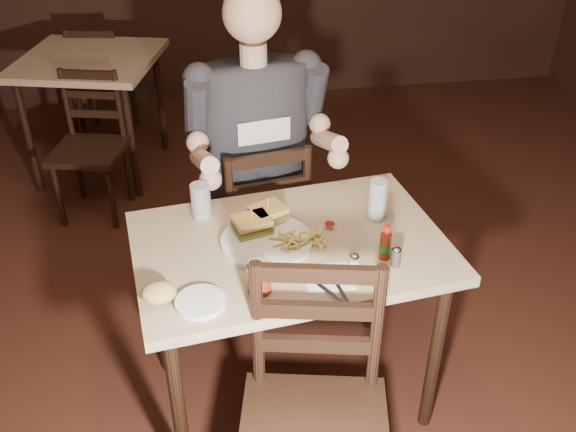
{
  "coord_description": "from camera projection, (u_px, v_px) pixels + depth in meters",
  "views": [
    {
      "loc": [
        -0.16,
        -1.55,
        2.08
      ],
      "look_at": [
        0.14,
        0.31,
        0.85
      ],
      "focal_mm": 40.0,
      "sensor_mm": 36.0,
      "label": 1
    }
  ],
  "objects": [
    {
      "name": "bg_chair_far",
      "position": [
        104.0,
        80.0,
        4.54
      ],
      "size": [
        0.44,
        0.47,
        0.82
      ],
      "primitive_type": null,
      "rotation": [
        0.0,
        0.0,
        2.97
      ],
      "color": "black",
      "rests_on": "ground"
    },
    {
      "name": "salt_shaker",
      "position": [
        354.0,
        263.0,
        2.11
      ],
      "size": [
        0.04,
        0.04,
        0.06
      ],
      "primitive_type": null,
      "rotation": [
        0.0,
        0.0,
        0.13
      ],
      "color": "white",
      "rests_on": "main_table"
    },
    {
      "name": "sandwich_right",
      "position": [
        268.0,
        209.0,
        2.32
      ],
      "size": [
        0.15,
        0.14,
        0.1
      ],
      "primitive_type": null,
      "rotation": [
        0.0,
        0.0,
        0.44
      ],
      "color": "tan",
      "rests_on": "dinner_plate"
    },
    {
      "name": "diner",
      "position": [
        258.0,
        118.0,
        2.61
      ],
      "size": [
        0.68,
        0.58,
        1.05
      ],
      "primitive_type": null,
      "rotation": [
        0.0,
        0.0,
        0.18
      ],
      "color": "#2C2C30",
      "rests_on": "chair_far"
    },
    {
      "name": "sandwich_left",
      "position": [
        252.0,
        220.0,
        2.26
      ],
      "size": [
        0.15,
        0.13,
        0.1
      ],
      "primitive_type": null,
      "rotation": [
        0.0,
        0.0,
        0.26
      ],
      "color": "tan",
      "rests_on": "dinner_plate"
    },
    {
      "name": "glass_right",
      "position": [
        378.0,
        200.0,
        2.35
      ],
      "size": [
        0.08,
        0.08,
        0.16
      ],
      "primitive_type": "cylinder",
      "rotation": [
        0.0,
        0.0,
        0.13
      ],
      "color": "silver",
      "rests_on": "main_table"
    },
    {
      "name": "bread_roll",
      "position": [
        159.0,
        293.0,
        1.96
      ],
      "size": [
        0.12,
        0.1,
        0.06
      ],
      "primitive_type": "ellipsoid",
      "rotation": [
        0.0,
        0.0,
        0.13
      ],
      "color": "tan",
      "rests_on": "side_plate"
    },
    {
      "name": "fries_pile",
      "position": [
        300.0,
        238.0,
        2.22
      ],
      "size": [
        0.25,
        0.19,
        0.04
      ],
      "primitive_type": null,
      "rotation": [
        0.0,
        0.0,
        0.13
      ],
      "color": "#CBB95D",
      "rests_on": "dinner_plate"
    },
    {
      "name": "pepper_shaker",
      "position": [
        396.0,
        257.0,
        2.13
      ],
      "size": [
        0.04,
        0.04,
        0.07
      ],
      "primitive_type": null,
      "rotation": [
        0.0,
        0.0,
        0.13
      ],
      "color": "#38332D",
      "rests_on": "main_table"
    },
    {
      "name": "main_table",
      "position": [
        290.0,
        263.0,
        2.31
      ],
      "size": [
        1.17,
        0.86,
        0.77
      ],
      "rotation": [
        0.0,
        0.0,
        0.13
      ],
      "color": "tan",
      "rests_on": "ground"
    },
    {
      "name": "bg_table",
      "position": [
        90.0,
        71.0,
        3.94
      ],
      "size": [
        0.98,
        0.98,
        0.77
      ],
      "rotation": [
        0.0,
        0.0,
        -0.26
      ],
      "color": "tan",
      "rests_on": "ground"
    },
    {
      "name": "bg_chair_near",
      "position": [
        88.0,
        151.0,
        3.63
      ],
      "size": [
        0.47,
        0.5,
        0.83
      ],
      "primitive_type": null,
      "rotation": [
        0.0,
        0.0,
        -0.24
      ],
      "color": "black",
      "rests_on": "ground"
    },
    {
      "name": "dinner_plate",
      "position": [
        267.0,
        243.0,
        2.25
      ],
      "size": [
        0.35,
        0.35,
        0.02
      ],
      "primitive_type": "cylinder",
      "rotation": [
        0.0,
        0.0,
        0.13
      ],
      "color": "white",
      "rests_on": "main_table"
    },
    {
      "name": "fork",
      "position": [
        338.0,
        286.0,
        2.05
      ],
      "size": [
        0.04,
        0.17,
        0.01
      ],
      "primitive_type": "cube",
      "rotation": [
        0.0,
        0.0,
        0.14
      ],
      "color": "silver",
      "rests_on": "napkin"
    },
    {
      "name": "ketchup_dollop",
      "position": [
        330.0,
        224.0,
        2.32
      ],
      "size": [
        0.04,
        0.04,
        0.01
      ],
      "primitive_type": "ellipsoid",
      "rotation": [
        0.0,
        0.0,
        0.13
      ],
      "color": "maroon",
      "rests_on": "dinner_plate"
    },
    {
      "name": "hot_sauce",
      "position": [
        386.0,
        242.0,
        2.15
      ],
      "size": [
        0.05,
        0.05,
        0.13
      ],
      "primitive_type": null,
      "rotation": [
        0.0,
        0.0,
        0.13
      ],
      "color": "maroon",
      "rests_on": "main_table"
    },
    {
      "name": "side_plate",
      "position": [
        201.0,
        303.0,
        1.98
      ],
      "size": [
        0.17,
        0.17,
        0.01
      ],
      "primitive_type": "cylinder",
      "rotation": [
        0.0,
        0.0,
        0.13
      ],
      "color": "white",
      "rests_on": "main_table"
    },
    {
      "name": "room_shell",
      "position": [
        255.0,
        110.0,
        1.68
      ],
      "size": [
        7.0,
        7.0,
        7.0
      ],
      "color": "black",
      "rests_on": "ground"
    },
    {
      "name": "syrup_dispenser",
      "position": [
        259.0,
        278.0,
        2.01
      ],
      "size": [
        0.09,
        0.09,
        0.1
      ],
      "primitive_type": null,
      "rotation": [
        0.0,
        0.0,
        0.13
      ],
      "color": "maroon",
      "rests_on": "main_table"
    },
    {
      "name": "glass_left",
      "position": [
        201.0,
        201.0,
        2.37
      ],
      "size": [
        0.08,
        0.08,
        0.14
      ],
      "primitive_type": "cylinder",
      "rotation": [
        0.0,
        0.0,
        0.13
      ],
      "color": "silver",
      "rests_on": "main_table"
    },
    {
      "name": "napkin",
      "position": [
        328.0,
        277.0,
        2.1
      ],
      "size": [
        0.16,
        0.15,
        0.0
      ],
      "primitive_type": "cube",
      "rotation": [
        0.0,
        0.0,
        -0.01
      ],
      "color": "white",
      "rests_on": "main_table"
    },
    {
      "name": "chair_far",
      "position": [
        258.0,
        222.0,
        2.95
      ],
      "size": [
        0.49,
        0.52,
        0.9
      ],
      "primitive_type": null,
      "rotation": [
        0.0,
        0.0,
        3.32
      ],
      "color": "black",
      "rests_on": "ground"
    },
    {
      "name": "knife",
      "position": [
        320.0,
        286.0,
        2.05
      ],
      "size": [
        0.13,
        0.21,
        0.01
      ],
      "primitive_type": "cube",
      "rotation": [
        0.0,
        0.0,
        0.52
      ],
      "color": "silver",
      "rests_on": "napkin"
    }
  ]
}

